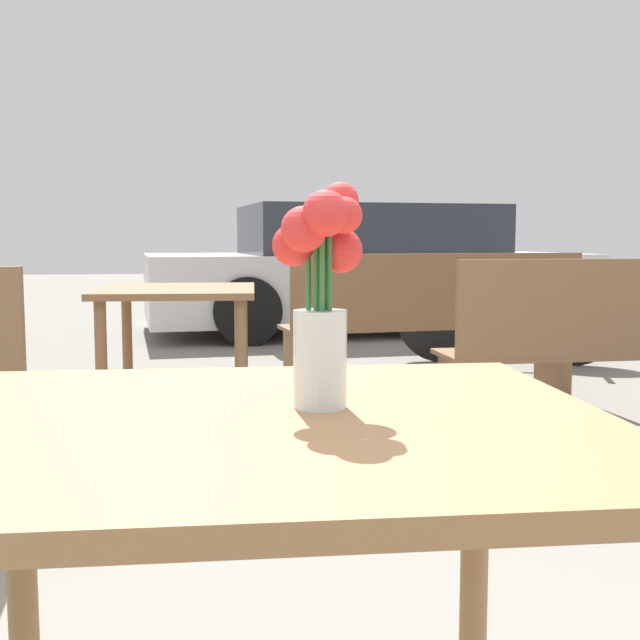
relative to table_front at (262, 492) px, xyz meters
name	(u,v)px	position (x,y,z in m)	size (l,w,h in m)	color
table_front	(262,492)	(0.00, 0.00, 0.00)	(0.92, 0.80, 0.71)	#9E7047
flower_vase	(321,290)	(0.08, 0.04, 0.26)	(0.12, 0.13, 0.30)	silver
bench_middle	(628,350)	(1.70, 2.16, -0.15)	(1.60, 0.40, 0.85)	brown
bench_far	(435,322)	(1.19, 3.31, -0.14)	(1.73, 0.57, 0.85)	brown
table_back	(178,313)	(-0.20, 2.71, -0.02)	(0.74, 0.85, 0.71)	brown
bicycle	(507,317)	(2.13, 4.64, -0.26)	(1.56, 0.63, 0.77)	black
parked_car	(367,271)	(1.52, 6.90, -0.01)	(4.52, 2.20, 1.25)	silver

